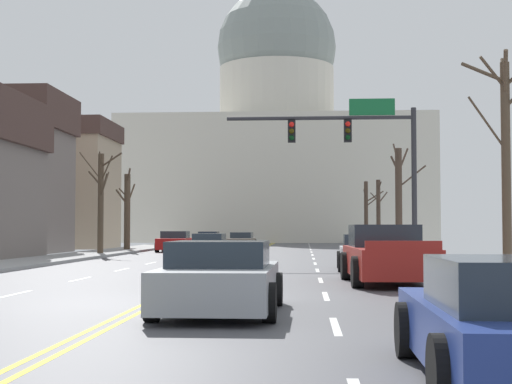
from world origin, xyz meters
TOP-DOWN VIEW (x-y plane):
  - ground at (0.00, -0.00)m, footprint 20.00×180.00m
  - signal_gantry at (5.38, 17.06)m, footprint 7.91×0.41m
  - capitol_building at (0.00, 71.64)m, footprint 33.14×18.99m
  - sedan_near_00 at (5.26, 12.52)m, footprint 2.17×4.43m
  - pickup_truck_near_01 at (5.28, 5.99)m, footprint 2.39×5.34m
  - sedan_near_02 at (1.55, -1.62)m, footprint 2.12×4.36m
  - sedan_oncoming_00 at (-1.93, 24.89)m, footprint 2.01×4.57m
  - sedan_oncoming_01 at (-5.15, 33.53)m, footprint 2.15×4.29m
  - sedan_oncoming_02 at (-1.56, 41.71)m, footprint 2.02×4.67m
  - sedan_oncoming_03 at (-5.23, 51.48)m, footprint 2.08×4.45m
  - flank_building_01 at (-15.90, 41.35)m, footprint 9.46×7.34m
  - bare_tree_00 at (8.82, 45.12)m, footprint 1.43×2.12m
  - bare_tree_01 at (-8.30, 33.77)m, footprint 1.10×1.70m
  - bare_tree_02 at (8.39, 5.61)m, footprint 2.10×1.91m
  - bare_tree_04 at (8.17, 26.94)m, footprint 1.76×1.91m
  - bare_tree_05 at (-8.02, 26.28)m, footprint 2.52×1.91m
  - bare_tree_06 at (8.40, 51.49)m, footprint 1.82×1.71m

SIDE VIEW (x-z plane):
  - ground at x=0.00m, z-range -0.08..0.12m
  - sedan_oncoming_02 at x=-1.56m, z-range -0.03..1.15m
  - sedan_oncoming_03 at x=-5.23m, z-range -0.03..1.16m
  - sedan_oncoming_00 at x=-1.93m, z-range -0.03..1.18m
  - sedan_near_02 at x=1.55m, z-range -0.04..1.22m
  - sedan_near_00 at x=5.26m, z-range -0.04..1.24m
  - sedan_oncoming_01 at x=-5.15m, z-range -0.04..1.26m
  - pickup_truck_near_01 at x=5.28m, z-range -0.08..1.51m
  - bare_tree_01 at x=-8.30m, z-range 0.07..5.23m
  - bare_tree_00 at x=8.82m, z-range 0.22..5.33m
  - bare_tree_06 at x=8.40m, z-range 0.22..5.59m
  - bare_tree_05 at x=-8.02m, z-range 0.28..5.80m
  - bare_tree_04 at x=8.17m, z-range 0.14..6.21m
  - bare_tree_02 at x=8.39m, z-range 0.45..6.57m
  - flank_building_01 at x=-15.90m, z-range 0.05..9.48m
  - signal_gantry at x=5.38m, z-range 1.56..8.32m
  - capitol_building at x=0.00m, z-range -4.87..26.22m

